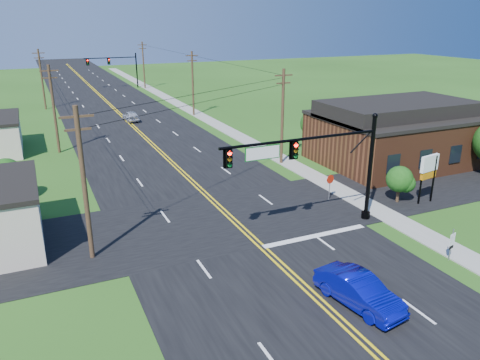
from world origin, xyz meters
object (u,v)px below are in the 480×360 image
signal_mast_main (315,161)px  signal_mast_far (114,65)px  stop_sign (330,182)px  route_sign (452,242)px  blue_car (359,291)px

signal_mast_main → signal_mast_far: (0.10, 72.00, -0.20)m
signal_mast_main → signal_mast_far: bearing=89.9°
stop_sign → route_sign: bearing=-95.0°
route_sign → blue_car: bearing=178.3°
blue_car → stop_sign: (6.80, 12.36, 0.70)m
blue_car → stop_sign: bearing=51.3°
route_sign → stop_sign: (-0.88, 10.89, 0.33)m
signal_mast_main → signal_mast_far: size_ratio=1.03×
signal_mast_far → stop_sign: (4.06, -67.98, -3.06)m
signal_mast_far → route_sign: signal_mast_far is taller
signal_mast_far → route_sign: 79.10m
blue_car → stop_sign: size_ratio=2.31×
signal_mast_main → route_sign: signal_mast_main is taller
signal_mast_far → stop_sign: bearing=-86.6°
signal_mast_main → blue_car: size_ratio=2.37×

